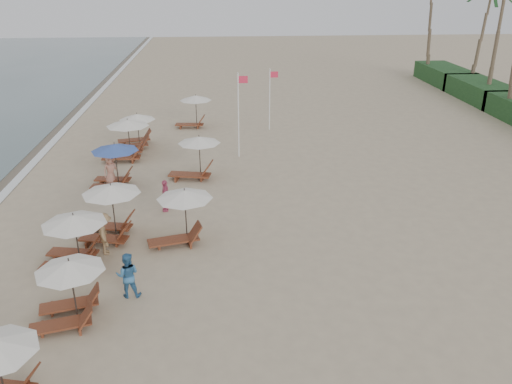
{
  "coord_description": "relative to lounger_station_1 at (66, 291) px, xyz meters",
  "views": [
    {
      "loc": [
        -0.62,
        -12.62,
        10.04
      ],
      "look_at": [
        1.0,
        7.86,
        1.3
      ],
      "focal_mm": 36.13,
      "sensor_mm": 36.0,
      "label": 1
    }
  ],
  "objects": [
    {
      "name": "lounger_station_3",
      "position": [
        0.26,
        5.51,
        0.1
      ],
      "size": [
        2.65,
        2.35,
        2.33
      ],
      "color": "brown",
      "rests_on": "ground"
    },
    {
      "name": "ground",
      "position": [
        5.36,
        -1.09,
        -1.09
      ],
      "size": [
        160.0,
        160.0,
        0.0
      ],
      "primitive_type": "plane",
      "color": "tan",
      "rests_on": "ground"
    },
    {
      "name": "inland_station_1",
      "position": [
        3.53,
        11.96,
        0.18
      ],
      "size": [
        2.9,
        2.24,
        2.22
      ],
      "color": "brown",
      "rests_on": "ground"
    },
    {
      "name": "inland_station_2",
      "position": [
        3.14,
        21.92,
        0.28
      ],
      "size": [
        2.7,
        2.24,
        2.22
      ],
      "color": "brown",
      "rests_on": "ground"
    },
    {
      "name": "inland_station_0",
      "position": [
        3.18,
        4.82,
        0.25
      ],
      "size": [
        2.77,
        2.24,
        2.22
      ],
      "color": "brown",
      "rests_on": "ground"
    },
    {
      "name": "lounger_station_2",
      "position": [
        -0.69,
        3.36,
        0.02
      ],
      "size": [
        2.61,
        2.35,
        2.08
      ],
      "color": "brown",
      "rests_on": "ground"
    },
    {
      "name": "lounger_station_6",
      "position": [
        -0.37,
        17.73,
        -0.07
      ],
      "size": [
        2.65,
        2.32,
        2.08
      ],
      "color": "brown",
      "rests_on": "ground"
    },
    {
      "name": "lounger_station_4",
      "position": [
        -0.52,
        11.04,
        0.14
      ],
      "size": [
        2.56,
        2.34,
        2.29
      ],
      "color": "brown",
      "rests_on": "ground"
    },
    {
      "name": "flag_pole_near",
      "position": [
        6.06,
        15.32,
        1.64
      ],
      "size": [
        0.6,
        0.08,
        4.95
      ],
      "color": "silver",
      "rests_on": "ground"
    },
    {
      "name": "beachgoer_mid_b",
      "position": [
        0.33,
        4.22,
        -0.24
      ],
      "size": [
        0.88,
        1.22,
        1.69
      ],
      "primitive_type": "imported",
      "rotation": [
        0.0,
        0.0,
        1.82
      ],
      "color": "olive",
      "rests_on": "ground"
    },
    {
      "name": "beachgoer_mid_a",
      "position": [
        1.64,
        1.23,
        -0.28
      ],
      "size": [
        0.79,
        0.61,
        1.61
      ],
      "primitive_type": "imported",
      "rotation": [
        0.0,
        0.0,
        3.14
      ],
      "color": "teal",
      "rests_on": "ground"
    },
    {
      "name": "lounger_station_5",
      "position": [
        -0.61,
        15.44,
        0.04
      ],
      "size": [
        2.82,
        2.45,
        2.33
      ],
      "color": "brown",
      "rests_on": "ground"
    },
    {
      "name": "beachgoer_far_a",
      "position": [
        2.33,
        7.98,
        -0.34
      ],
      "size": [
        0.39,
        0.89,
        1.5
      ],
      "primitive_type": "imported",
      "rotation": [
        0.0,
        0.0,
        4.74
      ],
      "color": "#D05379",
      "rests_on": "ground"
    },
    {
      "name": "lounger_station_1",
      "position": [
        0.0,
        0.0,
        0.0
      ],
      "size": [
        2.45,
        2.12,
        2.15
      ],
      "color": "brown",
      "rests_on": "ground"
    },
    {
      "name": "flag_pole_far",
      "position": [
        8.45,
        20.87,
        1.25
      ],
      "size": [
        0.6,
        0.08,
        4.2
      ],
      "color": "silver",
      "rests_on": "ground"
    },
    {
      "name": "beachgoer_far_b",
      "position": [
        -0.74,
        11.42,
        -0.31
      ],
      "size": [
        0.91,
        0.86,
        1.57
      ],
      "primitive_type": "imported",
      "rotation": [
        0.0,
        0.0,
        0.64
      ],
      "color": "#B27661",
      "rests_on": "ground"
    }
  ]
}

